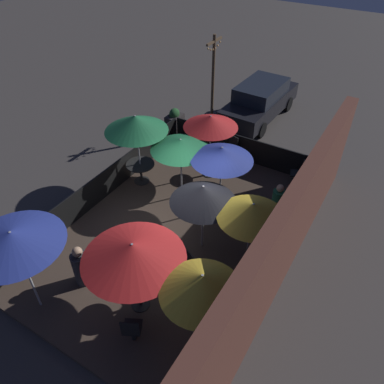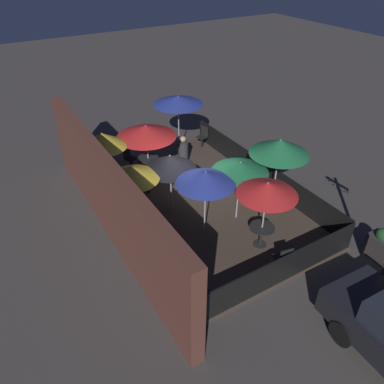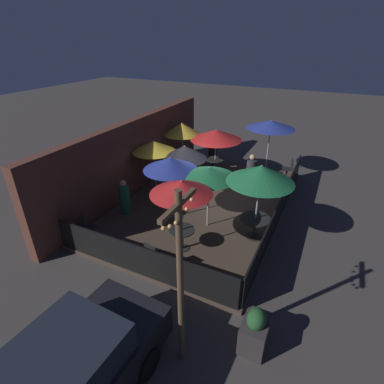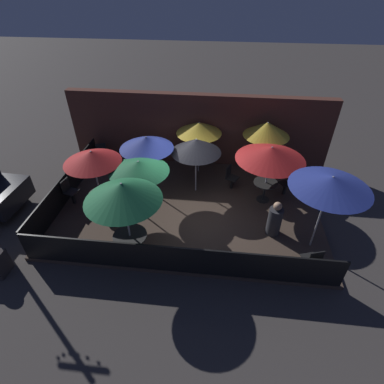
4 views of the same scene
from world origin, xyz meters
name	(u,v)px [view 4 (image 4 of 4)]	position (x,y,z in m)	size (l,w,h in m)	color
ground_plane	(189,208)	(0.00, 0.00, 0.00)	(60.00, 60.00, 0.00)	#423D3A
patio_deck	(189,207)	(0.00, 0.00, 0.06)	(8.88, 5.83, 0.12)	#47382D
building_wall	(198,131)	(0.00, 3.14, 1.50)	(10.48, 0.36, 3.01)	brown
fence_front	(176,260)	(0.00, -2.87, 0.59)	(8.68, 0.05, 0.95)	black
fence_side_left	(67,186)	(-4.40, 0.00, 0.59)	(0.05, 5.63, 0.95)	black
patio_umbrella_0	(92,157)	(-2.92, -0.55, 2.22)	(1.77, 1.77, 2.30)	#B2B2B7
patio_umbrella_1	(122,192)	(-1.39, -2.35, 2.36)	(2.01, 2.01, 2.50)	#B2B2B7
patio_umbrella_2	(271,153)	(2.61, 0.62, 2.03)	(2.28, 2.28, 2.14)	#B2B2B7
patio_umbrella_3	(331,182)	(3.86, -1.46, 2.43)	(2.11, 2.11, 2.49)	#B2B2B7
patio_umbrella_4	(196,146)	(0.14, 0.92, 1.99)	(1.74, 1.74, 2.13)	#B2B2B7
patio_umbrella_5	(146,143)	(-1.49, 0.60, 2.18)	(1.82, 1.82, 2.27)	#B2B2B7
patio_umbrella_6	(139,166)	(-1.42, -0.73, 2.10)	(1.83, 1.83, 2.16)	#B2B2B7
patio_umbrella_7	(199,128)	(0.11, 2.27, 2.03)	(1.73, 1.73, 2.13)	#B2B2B7
patio_umbrella_8	(267,129)	(2.61, 2.31, 2.09)	(1.72, 1.72, 2.23)	#B2B2B7
dining_table_0	(101,197)	(-2.92, -0.55, 0.67)	(0.77, 0.77, 0.70)	black
dining_table_1	(131,239)	(-1.39, -2.35, 0.69)	(0.96, 0.96, 0.72)	black
dining_table_2	(265,186)	(2.61, 0.62, 0.72)	(0.84, 0.84, 0.76)	black
patio_chair_0	(102,154)	(-3.92, 2.30, 0.64)	(0.51, 0.51, 0.94)	black
patio_chair_1	(231,177)	(1.42, 1.23, 0.63)	(0.54, 0.54, 0.93)	black
patio_chair_2	(312,260)	(3.57, -2.53, 0.65)	(0.50, 0.50, 0.95)	black
patio_chair_3	(287,182)	(3.45, 1.08, 0.63)	(0.54, 0.54, 0.93)	black
patio_chair_4	(70,191)	(-4.13, -0.31, 0.65)	(0.47, 0.47, 0.96)	black
patron_0	(148,155)	(-1.96, 2.29, 0.70)	(0.43, 0.43, 1.30)	#236642
patron_1	(275,220)	(2.77, -1.05, 0.65)	(0.56, 0.56, 1.21)	#333338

